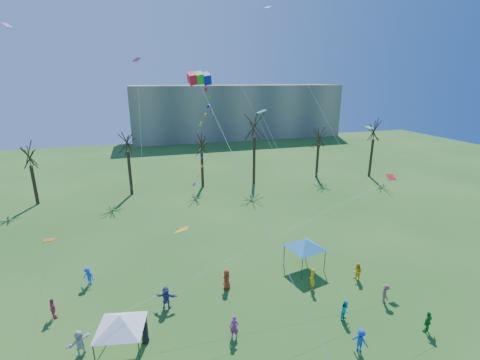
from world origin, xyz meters
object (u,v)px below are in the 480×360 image
object	(u,v)px
big_box_kite	(205,139)
distant_building	(237,112)
canopy_tent_white	(120,322)
canopy_tent_blue	(305,243)

from	to	relation	value
big_box_kite	distant_building	bearing A→B (deg)	71.87
big_box_kite	canopy_tent_white	distance (m)	12.95
canopy_tent_white	distant_building	bearing A→B (deg)	68.57
big_box_kite	canopy_tent_blue	xyz separation A→B (m)	(9.12, 1.23, -10.19)
big_box_kite	canopy_tent_white	xyz separation A→B (m)	(-6.51, -4.60, -10.21)
distant_building	big_box_kite	xyz separation A→B (m)	(-23.66, -72.26, 5.24)
canopy_tent_white	big_box_kite	bearing A→B (deg)	35.25
big_box_kite	canopy_tent_white	bearing A→B (deg)	-144.75
distant_building	canopy_tent_blue	bearing A→B (deg)	-101.57
big_box_kite	canopy_tent_blue	size ratio (longest dim) A/B	4.98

